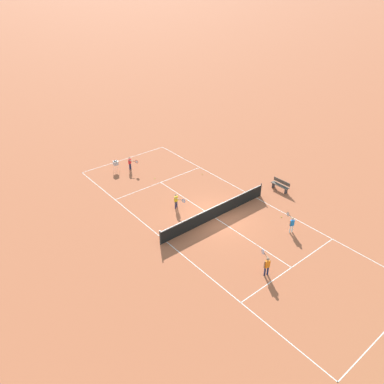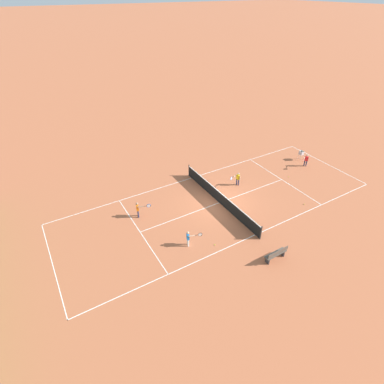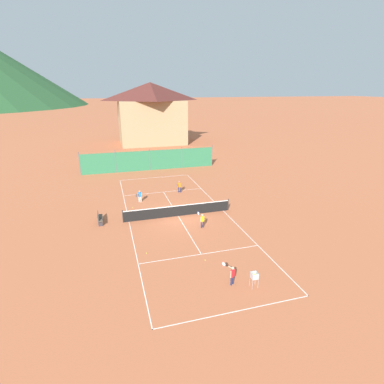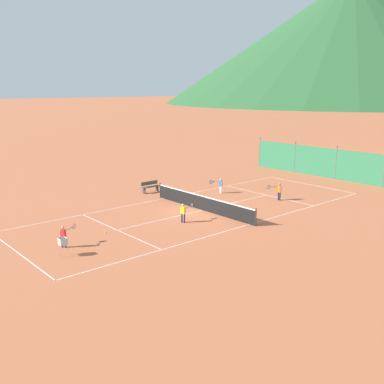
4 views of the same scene
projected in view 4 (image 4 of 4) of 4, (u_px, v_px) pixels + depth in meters
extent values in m
plane|color=#B7603D|center=(202.00, 210.00, 29.11)|extent=(600.00, 600.00, 0.00)
cube|color=white|center=(310.00, 185.00, 36.68)|extent=(8.25, 0.05, 0.01)
cube|color=white|center=(19.00, 253.00, 21.55)|extent=(8.25, 0.05, 0.01)
cube|color=white|center=(164.00, 198.00, 32.14)|extent=(0.05, 23.85, 0.01)
cube|color=white|center=(250.00, 224.00, 26.09)|extent=(0.05, 23.85, 0.01)
cube|color=white|center=(267.00, 195.00, 33.18)|extent=(8.20, 0.05, 0.01)
cube|color=white|center=(117.00, 230.00, 25.04)|extent=(8.20, 0.05, 0.01)
cube|color=white|center=(202.00, 210.00, 29.11)|extent=(0.05, 12.80, 0.01)
cylinder|color=#2D2D2D|center=(160.00, 190.00, 32.35)|extent=(0.08, 0.08, 1.06)
cylinder|color=#2D2D2D|center=(256.00, 217.00, 25.64)|extent=(0.08, 0.08, 1.06)
cube|color=black|center=(202.00, 203.00, 29.01)|extent=(9.10, 0.02, 0.91)
cube|color=white|center=(202.00, 196.00, 28.90)|extent=(9.10, 0.04, 0.06)
cube|color=#2D754C|center=(336.00, 164.00, 38.67)|extent=(17.20, 0.04, 2.60)
cylinder|color=#59595E|center=(260.00, 152.00, 44.98)|extent=(0.08, 0.08, 2.90)
cylinder|color=#59595E|center=(295.00, 157.00, 41.81)|extent=(0.08, 0.08, 2.90)
cylinder|color=#59595E|center=(336.00, 163.00, 38.64)|extent=(0.08, 0.08, 2.90)
cylinder|color=#59595E|center=(384.00, 169.00, 35.47)|extent=(0.08, 0.08, 2.90)
cylinder|color=white|center=(221.00, 190.00, 33.66)|extent=(0.09, 0.09, 0.53)
cylinder|color=white|center=(220.00, 189.00, 33.81)|extent=(0.09, 0.09, 0.53)
cube|color=blue|center=(221.00, 184.00, 33.63)|extent=(0.29, 0.22, 0.41)
sphere|color=tan|center=(221.00, 180.00, 33.56)|extent=(0.16, 0.16, 0.16)
cylinder|color=tan|center=(222.00, 184.00, 33.49)|extent=(0.06, 0.06, 0.41)
cylinder|color=tan|center=(218.00, 181.00, 33.66)|extent=(0.18, 0.41, 0.06)
cylinder|color=black|center=(214.00, 182.00, 33.55)|extent=(0.08, 0.19, 0.03)
torus|color=black|center=(211.00, 182.00, 33.46)|extent=(0.11, 0.28, 0.28)
cylinder|color=silver|center=(211.00, 182.00, 33.46)|extent=(0.08, 0.24, 0.25)
cylinder|color=#23284C|center=(62.00, 242.00, 22.31)|extent=(0.09, 0.09, 0.53)
cylinder|color=#23284C|center=(65.00, 243.00, 22.25)|extent=(0.09, 0.09, 0.53)
cube|color=red|center=(63.00, 233.00, 22.17)|extent=(0.30, 0.26, 0.41)
sphere|color=tan|center=(63.00, 227.00, 22.10)|extent=(0.16, 0.16, 0.16)
cylinder|color=tan|center=(60.00, 233.00, 22.22)|extent=(0.06, 0.06, 0.41)
cylinder|color=tan|center=(68.00, 229.00, 22.27)|extent=(0.26, 0.38, 0.06)
cylinder|color=black|center=(71.00, 228.00, 22.55)|extent=(0.12, 0.18, 0.03)
torus|color=red|center=(74.00, 226.00, 22.77)|extent=(0.16, 0.25, 0.28)
cylinder|color=silver|center=(74.00, 226.00, 22.77)|extent=(0.13, 0.22, 0.25)
cylinder|color=#23284C|center=(280.00, 196.00, 31.53)|extent=(0.10, 0.10, 0.57)
cylinder|color=#23284C|center=(278.00, 196.00, 31.70)|extent=(0.10, 0.10, 0.57)
cube|color=orange|center=(279.00, 189.00, 31.50)|extent=(0.31, 0.24, 0.44)
sphere|color=#A37556|center=(280.00, 184.00, 31.42)|extent=(0.18, 0.18, 0.18)
cylinder|color=#A37556|center=(281.00, 190.00, 31.34)|extent=(0.06, 0.06, 0.44)
cylinder|color=#A37556|center=(275.00, 187.00, 31.53)|extent=(0.20, 0.44, 0.06)
cylinder|color=black|center=(272.00, 187.00, 31.41)|extent=(0.09, 0.20, 0.03)
torus|color=#1E4CB2|center=(269.00, 187.00, 31.32)|extent=(0.11, 0.27, 0.28)
cylinder|color=silver|center=(269.00, 187.00, 31.32)|extent=(0.08, 0.24, 0.25)
cylinder|color=#23284C|center=(182.00, 218.00, 26.44)|extent=(0.09, 0.09, 0.53)
cylinder|color=#23284C|center=(184.00, 218.00, 26.36)|extent=(0.09, 0.09, 0.53)
cube|color=yellow|center=(183.00, 210.00, 26.29)|extent=(0.29, 0.22, 0.41)
sphere|color=tan|center=(183.00, 205.00, 26.22)|extent=(0.16, 0.16, 0.16)
cylinder|color=tan|center=(181.00, 210.00, 26.37)|extent=(0.06, 0.06, 0.41)
cylinder|color=tan|center=(187.00, 207.00, 26.35)|extent=(0.19, 0.41, 0.06)
cylinder|color=black|center=(190.00, 206.00, 26.60)|extent=(0.09, 0.19, 0.03)
torus|color=#1E4CB2|center=(192.00, 205.00, 26.79)|extent=(0.11, 0.27, 0.28)
cylinder|color=silver|center=(192.00, 205.00, 26.79)|extent=(0.08, 0.24, 0.25)
sphere|color=#CCE033|center=(104.00, 213.00, 28.24)|extent=(0.07, 0.07, 0.07)
sphere|color=#CCE033|center=(105.00, 233.00, 24.53)|extent=(0.07, 0.07, 0.07)
sphere|color=#CCE033|center=(199.00, 194.00, 33.50)|extent=(0.07, 0.07, 0.07)
cylinder|color=#B7B7BC|center=(58.00, 250.00, 21.19)|extent=(0.02, 0.02, 0.55)
cylinder|color=#B7B7BC|center=(61.00, 252.00, 20.94)|extent=(0.02, 0.02, 0.55)
cylinder|color=#B7B7BC|center=(65.00, 248.00, 21.41)|extent=(0.02, 0.02, 0.55)
cylinder|color=#B7B7BC|center=(68.00, 250.00, 21.16)|extent=(0.02, 0.02, 0.55)
cube|color=#B7B7BC|center=(63.00, 245.00, 21.11)|extent=(0.34, 0.34, 0.02)
cube|color=#B7B7BC|center=(59.00, 242.00, 20.97)|extent=(0.34, 0.02, 0.34)
cube|color=#B7B7BC|center=(66.00, 241.00, 21.18)|extent=(0.34, 0.02, 0.34)
cube|color=#B7B7BC|center=(61.00, 240.00, 21.20)|extent=(0.02, 0.34, 0.34)
cube|color=#B7B7BC|center=(64.00, 242.00, 20.95)|extent=(0.02, 0.34, 0.34)
sphere|color=#CCE033|center=(61.00, 245.00, 20.97)|extent=(0.07, 0.07, 0.07)
sphere|color=#CCE033|center=(62.00, 244.00, 21.05)|extent=(0.07, 0.07, 0.07)
sphere|color=#CCE033|center=(62.00, 244.00, 21.04)|extent=(0.07, 0.07, 0.07)
sphere|color=#CCE033|center=(65.00, 243.00, 21.22)|extent=(0.07, 0.07, 0.07)
sphere|color=#CCE033|center=(65.00, 244.00, 21.14)|extent=(0.07, 0.07, 0.07)
sphere|color=#CCE033|center=(64.00, 243.00, 21.19)|extent=(0.07, 0.07, 0.07)
sphere|color=#CCE033|center=(64.00, 242.00, 21.12)|extent=(0.07, 0.07, 0.07)
sphere|color=#CCE033|center=(65.00, 243.00, 21.10)|extent=(0.07, 0.07, 0.07)
sphere|color=#CCE033|center=(65.00, 243.00, 21.01)|extent=(0.07, 0.07, 0.07)
sphere|color=#CCE033|center=(65.00, 242.00, 21.15)|extent=(0.07, 0.07, 0.07)
sphere|color=#CCE033|center=(64.00, 242.00, 21.12)|extent=(0.07, 0.07, 0.07)
sphere|color=#CCE033|center=(62.00, 243.00, 21.11)|extent=(0.07, 0.07, 0.07)
sphere|color=#CCE033|center=(62.00, 242.00, 20.96)|extent=(0.07, 0.07, 0.07)
sphere|color=#CCE033|center=(66.00, 242.00, 21.07)|extent=(0.07, 0.07, 0.07)
sphere|color=#CCE033|center=(64.00, 241.00, 21.14)|extent=(0.07, 0.07, 0.07)
sphere|color=#CCE033|center=(62.00, 241.00, 21.17)|extent=(0.07, 0.07, 0.07)
sphere|color=#CCE033|center=(63.00, 241.00, 21.08)|extent=(0.07, 0.07, 0.07)
sphere|color=#CCE033|center=(65.00, 242.00, 21.04)|extent=(0.07, 0.07, 0.07)
cube|color=#51473D|center=(151.00, 187.00, 33.91)|extent=(0.36, 1.50, 0.05)
cube|color=#51473D|center=(149.00, 183.00, 33.97)|extent=(0.04, 1.50, 0.28)
cube|color=#333338|center=(157.00, 188.00, 34.34)|extent=(0.32, 0.06, 0.44)
cube|color=#333338|center=(144.00, 191.00, 33.58)|extent=(0.32, 0.06, 0.44)
cone|color=#28562D|center=(349.00, 41.00, 219.00)|extent=(179.89, 179.89, 59.57)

